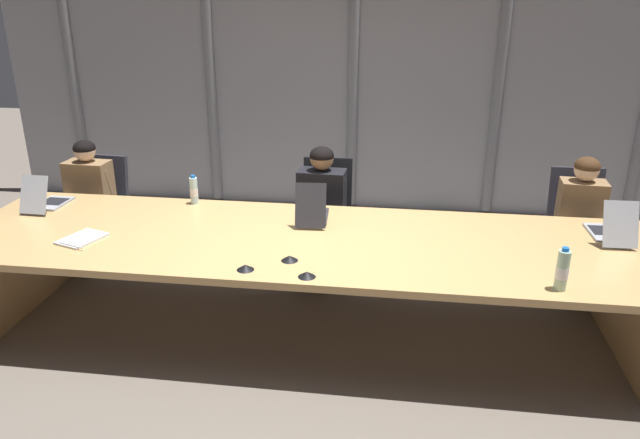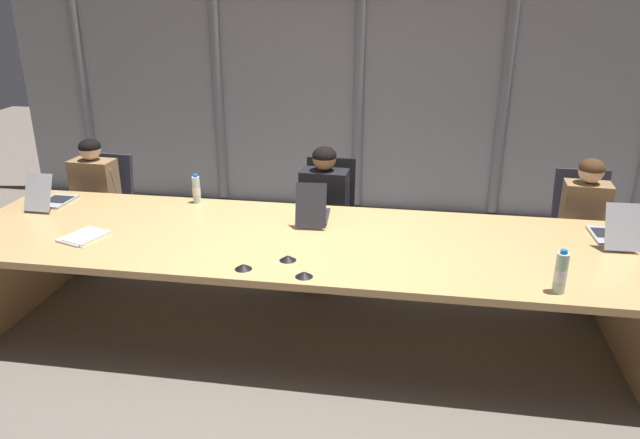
% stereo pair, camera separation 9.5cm
% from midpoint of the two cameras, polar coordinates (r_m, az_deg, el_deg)
% --- Properties ---
extents(ground_plane, '(15.59, 15.59, 0.00)m').
position_cam_midpoint_polar(ground_plane, '(4.57, -2.09, -10.52)').
color(ground_plane, '#6B6056').
extents(conference_table, '(4.95, 1.38, 0.75)m').
position_cam_midpoint_polar(conference_table, '(4.28, -2.20, -3.36)').
color(conference_table, tan).
rests_on(conference_table, ground_plane).
extents(curtain_backdrop, '(7.79, 0.17, 3.14)m').
position_cam_midpoint_polar(curtain_backdrop, '(6.75, 2.04, 14.13)').
color(curtain_backdrop, '#9999A0').
rests_on(curtain_backdrop, ground_plane).
extents(laptop_left_end, '(0.23, 0.44, 0.29)m').
position_cam_midpoint_polar(laptop_left_end, '(5.28, -24.84, 1.64)').
color(laptop_left_end, '#A8ADB7').
rests_on(laptop_left_end, conference_table).
extents(laptop_left_mid, '(0.25, 0.45, 0.33)m').
position_cam_midpoint_polar(laptop_left_mid, '(4.51, -1.33, 0.63)').
color(laptop_left_mid, '#2D2D33').
rests_on(laptop_left_mid, conference_table).
extents(laptop_center, '(0.24, 0.46, 0.31)m').
position_cam_midpoint_polar(laptop_center, '(4.64, 25.18, -0.92)').
color(laptop_center, '#A8ADB7').
rests_on(laptop_center, conference_table).
extents(office_chair_left_end, '(0.60, 0.60, 0.93)m').
position_cam_midpoint_polar(office_chair_left_end, '(6.03, -20.38, -0.06)').
color(office_chair_left_end, '#2D2D38').
rests_on(office_chair_left_end, ground_plane).
extents(office_chair_left_mid, '(0.60, 0.60, 0.98)m').
position_cam_midpoint_polar(office_chair_left_mid, '(5.38, 0.03, -1.04)').
color(office_chair_left_mid, black).
rests_on(office_chair_left_mid, ground_plane).
extents(office_chair_center, '(0.60, 0.60, 0.98)m').
position_cam_midpoint_polar(office_chair_center, '(5.52, 22.37, -2.13)').
color(office_chair_center, '#2D2D38').
rests_on(office_chair_center, ground_plane).
extents(person_left_end, '(0.42, 0.56, 1.13)m').
position_cam_midpoint_polar(person_left_end, '(5.82, -21.71, 2.10)').
color(person_left_end, olive).
rests_on(person_left_end, ground_plane).
extents(person_left_mid, '(0.43, 0.56, 1.15)m').
position_cam_midpoint_polar(person_left_mid, '(5.13, -0.55, 1.37)').
color(person_left_mid, black).
rests_on(person_left_mid, ground_plane).
extents(person_center, '(0.39, 0.56, 1.14)m').
position_cam_midpoint_polar(person_center, '(5.27, 22.96, 0.03)').
color(person_center, olive).
rests_on(person_center, ground_plane).
extents(water_bottle_primary, '(0.07, 0.07, 0.27)m').
position_cam_midpoint_polar(water_bottle_primary, '(3.73, 21.20, -4.51)').
color(water_bottle_primary, '#ADD1B2').
rests_on(water_bottle_primary, conference_table).
extents(water_bottle_secondary, '(0.06, 0.06, 0.24)m').
position_cam_midpoint_polar(water_bottle_secondary, '(4.97, -12.35, 2.67)').
color(water_bottle_secondary, silver).
rests_on(water_bottle_secondary, conference_table).
extents(conference_mic_left_side, '(0.11, 0.11, 0.03)m').
position_cam_midpoint_polar(conference_mic_left_side, '(3.67, -2.00, -5.19)').
color(conference_mic_left_side, black).
rests_on(conference_mic_left_side, conference_table).
extents(conference_mic_middle, '(0.11, 0.11, 0.03)m').
position_cam_midpoint_polar(conference_mic_middle, '(3.89, -3.60, -3.66)').
color(conference_mic_middle, black).
rests_on(conference_mic_middle, conference_table).
extents(conference_mic_right_side, '(0.11, 0.11, 0.03)m').
position_cam_midpoint_polar(conference_mic_right_side, '(3.79, -7.77, -4.48)').
color(conference_mic_right_side, black).
rests_on(conference_mic_right_side, conference_table).
extents(spiral_notepad, '(0.31, 0.36, 0.03)m').
position_cam_midpoint_polar(spiral_notepad, '(4.52, -22.12, -1.71)').
color(spiral_notepad, silver).
rests_on(spiral_notepad, conference_table).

